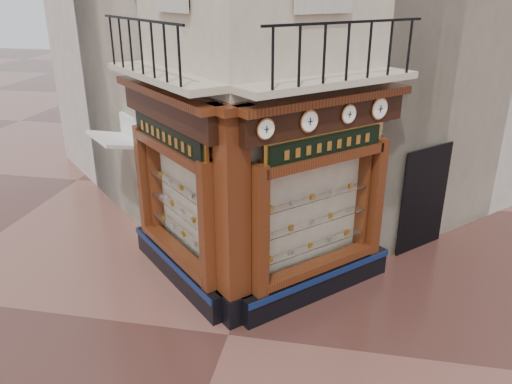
% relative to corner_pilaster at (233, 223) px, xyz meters
% --- Properties ---
extents(ground, '(80.00, 80.00, 0.00)m').
position_rel_corner_pilaster_xyz_m(ground, '(0.00, -0.50, -1.95)').
color(ground, '#452520').
rests_on(ground, ground).
extents(shopfront_left, '(2.86, 2.86, 3.98)m').
position_rel_corner_pilaster_xyz_m(shopfront_left, '(-1.41, 1.07, 0.03)').
color(shopfront_left, black).
rests_on(shopfront_left, ground).
extents(shopfront_right, '(2.86, 2.86, 3.98)m').
position_rel_corner_pilaster_xyz_m(shopfront_right, '(1.41, 1.07, 0.03)').
color(shopfront_right, black).
rests_on(shopfront_right, ground).
extents(corner_pilaster, '(0.85, 0.85, 3.98)m').
position_rel_corner_pilaster_xyz_m(corner_pilaster, '(0.00, 0.00, 0.00)').
color(corner_pilaster, black).
rests_on(corner_pilaster, ground).
extents(balcony, '(5.94, 2.97, 1.03)m').
position_rel_corner_pilaster_xyz_m(balcony, '(0.00, 0.99, 2.27)').
color(balcony, beige).
rests_on(balcony, ground).
extents(clock_a, '(0.28, 0.28, 0.34)m').
position_rel_corner_pilaster_xyz_m(clock_a, '(0.56, -0.05, 1.67)').
color(clock_a, '#AB6F39').
rests_on(clock_a, ground).
extents(clock_b, '(0.30, 0.30, 0.38)m').
position_rel_corner_pilaster_xyz_m(clock_b, '(1.17, 0.57, 1.67)').
color(clock_b, '#AB6F39').
rests_on(clock_b, ground).
extents(clock_c, '(0.28, 0.28, 0.34)m').
position_rel_corner_pilaster_xyz_m(clock_c, '(1.80, 1.19, 1.67)').
color(clock_c, '#AB6F39').
rests_on(clock_c, ground).
extents(clock_d, '(0.32, 0.32, 0.41)m').
position_rel_corner_pilaster_xyz_m(clock_d, '(2.33, 1.73, 1.67)').
color(clock_d, '#AB6F39').
rests_on(clock_d, ground).
extents(awning, '(1.63, 1.63, 0.26)m').
position_rel_corner_pilaster_xyz_m(awning, '(-3.38, 2.67, -1.95)').
color(awning, silver).
rests_on(awning, ground).
extents(signboard_left, '(2.16, 2.16, 0.58)m').
position_rel_corner_pilaster_xyz_m(signboard_left, '(-1.46, 1.01, 1.15)').
color(signboard_left, gold).
rests_on(signboard_left, ground).
extents(signboard_right, '(1.94, 1.94, 0.52)m').
position_rel_corner_pilaster_xyz_m(signboard_right, '(1.46, 1.01, 1.15)').
color(signboard_right, gold).
rests_on(signboard_right, ground).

